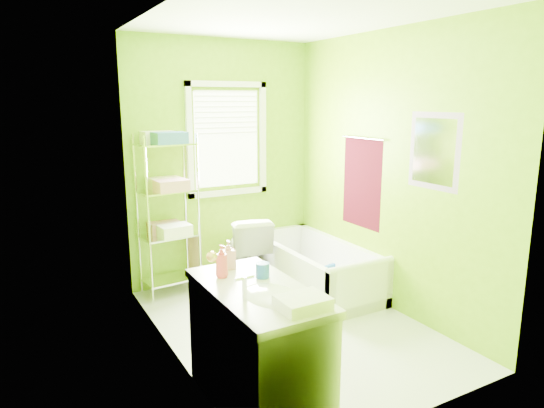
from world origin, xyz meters
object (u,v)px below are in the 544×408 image
vanity (258,344)px  wire_shelf_unit (169,196)px  toilet (247,249)px  bathtub (315,274)px

vanity → wire_shelf_unit: bearing=87.0°
toilet → vanity: (-0.92, -2.03, 0.06)m
toilet → vanity: vanity is taller
bathtub → toilet: bearing=135.6°
bathtub → vanity: size_ratio=1.47×
toilet → bathtub: bearing=149.7°
toilet → vanity: bearing=79.5°
bathtub → vanity: bearing=-134.2°
vanity → wire_shelf_unit: size_ratio=0.65×
bathtub → wire_shelf_unit: wire_shelf_unit is taller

